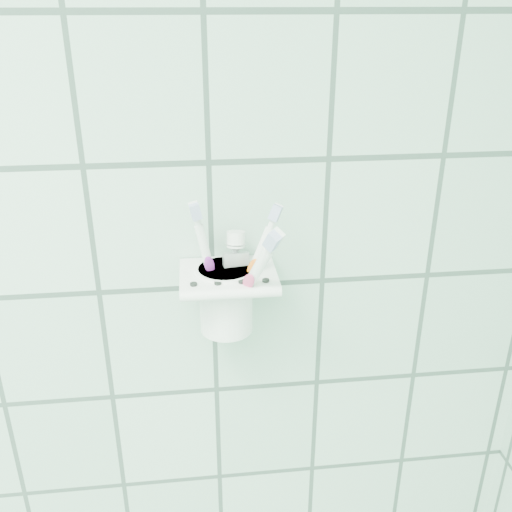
{
  "coord_description": "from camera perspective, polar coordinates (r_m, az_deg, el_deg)",
  "views": [
    {
      "loc": [
        0.59,
        0.5,
        1.61
      ],
      "look_at": [
        0.66,
        1.1,
        1.34
      ],
      "focal_mm": 40.0,
      "sensor_mm": 36.0,
      "label": 1
    }
  ],
  "objects": [
    {
      "name": "holder_bracket",
      "position": [
        0.73,
        -2.81,
        -2.13
      ],
      "size": [
        0.12,
        0.1,
        0.04
      ],
      "color": "white",
      "rests_on": "wall_back"
    },
    {
      "name": "cup",
      "position": [
        0.75,
        -3.01,
        -4.03
      ],
      "size": [
        0.08,
        0.08,
        0.09
      ],
      "color": "white",
      "rests_on": "holder_bracket"
    },
    {
      "name": "toothbrush_pink",
      "position": [
        0.73,
        -3.49,
        -0.3
      ],
      "size": [
        0.04,
        0.03,
        0.18
      ],
      "rotation": [
        0.07,
        -0.21,
        0.2
      ],
      "color": "white",
      "rests_on": "cup"
    },
    {
      "name": "toothbrush_blue",
      "position": [
        0.71,
        -2.86,
        -1.03
      ],
      "size": [
        0.07,
        0.02,
        0.18
      ],
      "rotation": [
        -0.2,
        0.32,
        -0.47
      ],
      "color": "white",
      "rests_on": "cup"
    },
    {
      "name": "toothbrush_orange",
      "position": [
        0.73,
        -2.88,
        0.87
      ],
      "size": [
        0.06,
        0.11,
        0.2
      ],
      "rotation": [
        0.27,
        0.58,
        -0.69
      ],
      "color": "white",
      "rests_on": "cup"
    },
    {
      "name": "toothpaste_tube",
      "position": [
        0.73,
        -2.12,
        -1.96
      ],
      "size": [
        0.04,
        0.03,
        0.13
      ],
      "rotation": [
        -0.16,
        0.05,
        0.14
      ],
      "color": "silver",
      "rests_on": "cup"
    }
  ]
}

